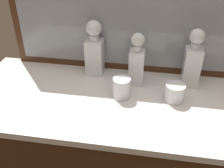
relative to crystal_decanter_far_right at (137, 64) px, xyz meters
The scene contains 7 objects.
dresser 0.57m from the crystal_decanter_far_right, 122.81° to the right, with size 1.38×0.60×0.87m.
dresser_mirror 0.25m from the crystal_decanter_far_right, 126.64° to the left, with size 1.16×0.03×0.60m.
crystal_decanter_far_right is the anchor object (origin of this frame).
crystal_decanter_left 0.27m from the crystal_decanter_far_right, ahead, with size 0.08×0.08×0.30m.
crystal_decanter_far_left 0.23m from the crystal_decanter_far_right, 163.61° to the left, with size 0.09×0.09×0.29m.
crystal_tumbler_front 0.15m from the crystal_decanter_far_right, 113.46° to the right, with size 0.08×0.08×0.10m.
crystal_tumbler_far_right 0.23m from the crystal_decanter_far_right, 31.76° to the right, with size 0.09×0.09×0.08m.
Camera 1 is at (0.17, -1.00, 1.62)m, focal length 43.33 mm.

